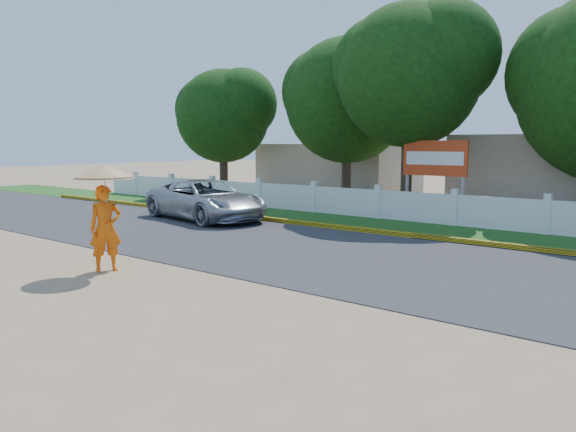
% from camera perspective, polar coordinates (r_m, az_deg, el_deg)
% --- Properties ---
extents(ground, '(120.00, 120.00, 0.00)m').
position_cam_1_polar(ground, '(10.95, -6.62, -7.84)').
color(ground, '#9E8460').
rests_on(ground, ground).
extents(road, '(60.00, 7.00, 0.02)m').
position_cam_1_polar(road, '(14.37, 6.26, -4.09)').
color(road, '#38383A').
rests_on(road, ground).
extents(grass_verge, '(60.00, 3.50, 0.03)m').
position_cam_1_polar(grass_verge, '(18.95, 14.82, -1.46)').
color(grass_verge, '#2D601E').
rests_on(grass_verge, ground).
extents(curb, '(40.00, 0.18, 0.16)m').
position_cam_1_polar(curb, '(17.42, 12.55, -1.95)').
color(curb, yellow).
rests_on(curb, ground).
extents(fence, '(40.00, 0.10, 1.10)m').
position_cam_1_polar(fence, '(20.20, 16.55, 0.55)').
color(fence, silver).
rests_on(fence, ground).
extents(building_far, '(8.00, 5.00, 2.80)m').
position_cam_1_polar(building_far, '(31.73, 5.13, 4.79)').
color(building_far, '#B7AD99').
rests_on(building_far, ground).
extents(vehicle, '(5.75, 3.38, 1.50)m').
position_cam_1_polar(vehicle, '(21.19, -8.36, 1.64)').
color(vehicle, '#A2A6AA').
rests_on(vehicle, ground).
extents(monk_with_parasol, '(1.33, 1.33, 2.42)m').
position_cam_1_polar(monk_with_parasol, '(13.12, -18.10, 1.39)').
color(monk_with_parasol, '#DF5B0B').
rests_on(monk_with_parasol, ground).
extents(billboard, '(2.50, 0.13, 2.95)m').
position_cam_1_polar(billboard, '(21.59, 14.68, 5.28)').
color(billboard, gray).
rests_on(billboard, ground).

